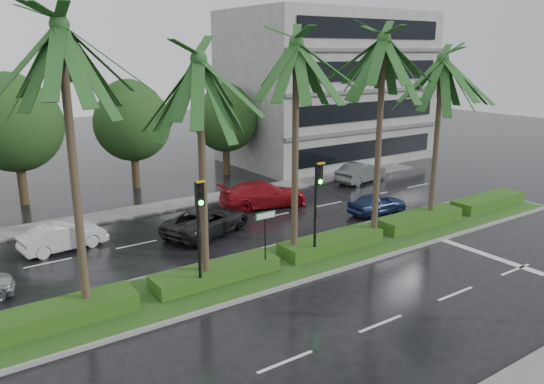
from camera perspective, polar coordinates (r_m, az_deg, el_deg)
ground at (r=22.14m, az=2.18°, el=-8.82°), size 120.00×120.00×0.00m
far_sidewalk at (r=31.95m, az=-10.85°, el=-1.43°), size 40.00×2.00×0.12m
median at (r=22.85m, az=0.66°, el=-7.82°), size 36.00×4.00×0.15m
hedge at (r=22.71m, az=0.67°, el=-6.95°), size 35.20×1.40×0.60m
lane_markings at (r=23.66m, az=8.75°, el=-7.37°), size 34.00×13.06×0.01m
palm_row at (r=20.40m, az=-2.24°, el=13.44°), size 26.30×4.20×10.34m
signal_median_left at (r=19.33m, az=-7.81°, el=-3.03°), size 0.34×0.42×4.36m
signal_median_right at (r=22.24m, az=4.89°, el=-0.55°), size 0.34×0.42×4.36m
street_sign at (r=21.19m, az=-0.71°, el=-3.75°), size 0.95×0.09×2.60m
bg_trees at (r=36.38m, az=-13.85°, el=7.94°), size 33.09×5.49×7.93m
building at (r=45.06m, az=5.89°, el=11.14°), size 16.00×10.00×12.00m
car_white at (r=26.32m, az=-21.53°, el=-4.50°), size 1.81×3.97×1.26m
car_darkgrey at (r=26.76m, az=-6.99°, el=-3.08°), size 3.97×5.47×1.38m
car_red at (r=31.17m, az=-0.95°, el=-0.24°), size 3.25×5.56×1.51m
car_blue at (r=30.43m, az=11.27°, el=-1.20°), size 1.57×3.63×1.22m
car_grey at (r=37.59m, az=9.55°, el=2.09°), size 2.22×4.43×1.40m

